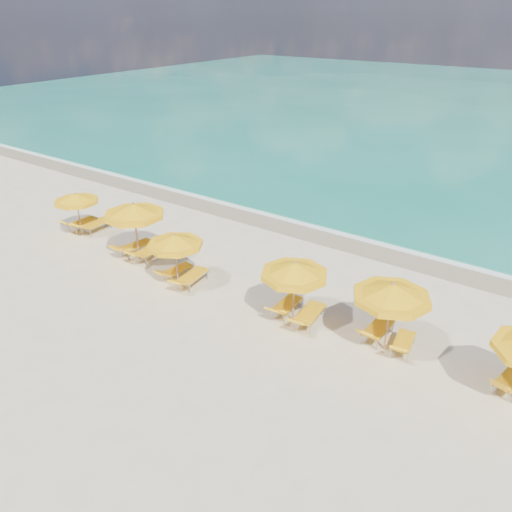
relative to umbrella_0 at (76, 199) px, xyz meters
The scene contains 21 objects.
ground_plane 9.94m from the umbrella_0, ahead, with size 120.00×120.00×0.00m, color beige.
ocean 48.46m from the umbrella_0, 78.37° to the left, with size 120.00×80.00×0.30m, color #157761.
wet_sand_band 12.05m from the umbrella_0, 35.00° to the left, with size 120.00×2.60×0.01m, color tan.
foam_line 12.52m from the umbrella_0, 38.03° to the left, with size 120.00×1.20×0.03m, color white.
whitecap_near 16.96m from the umbrella_0, 77.11° to the left, with size 14.00×0.36×0.05m, color white.
umbrella_0 is the anchor object (origin of this frame).
umbrella_1 4.35m from the umbrella_0, ahead, with size 3.42×3.42×2.62m.
umbrella_2 7.35m from the umbrella_0, ahead, with size 2.46×2.46×2.20m.
umbrella_3 12.39m from the umbrella_0, ahead, with size 2.47×2.47×2.36m.
umbrella_4 15.65m from the umbrella_0, ahead, with size 2.61×2.61×2.47m.
lounger_0_left 1.65m from the umbrella_0, 139.53° to the left, with size 0.68×1.89×0.83m.
lounger_0_right 1.70m from the umbrella_0, 55.37° to the left, with size 0.76×2.08×0.83m.
lounger_1_left 4.14m from the umbrella_0, ahead, with size 0.92×2.02×0.72m.
lounger_1_right 5.01m from the umbrella_0, ahead, with size 0.74×2.10×0.81m.
lounger_2_left 7.06m from the umbrella_0, ahead, with size 0.73×1.72×0.63m.
lounger_2_right 7.96m from the umbrella_0, ahead, with size 0.84×1.99×0.73m.
lounger_3_left 12.05m from the umbrella_0, ahead, with size 0.66×1.82×0.77m.
lounger_3_right 13.02m from the umbrella_0, ahead, with size 0.85×2.04×0.80m.
lounger_4_left 15.29m from the umbrella_0, ahead, with size 0.70×1.85×0.86m.
lounger_4_right 16.24m from the umbrella_0, ahead, with size 0.80×1.72×0.78m.
lounger_5_left 19.36m from the umbrella_0, ahead, with size 0.85×1.69×0.80m.
Camera 1 is at (10.05, -12.70, 9.91)m, focal length 35.00 mm.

